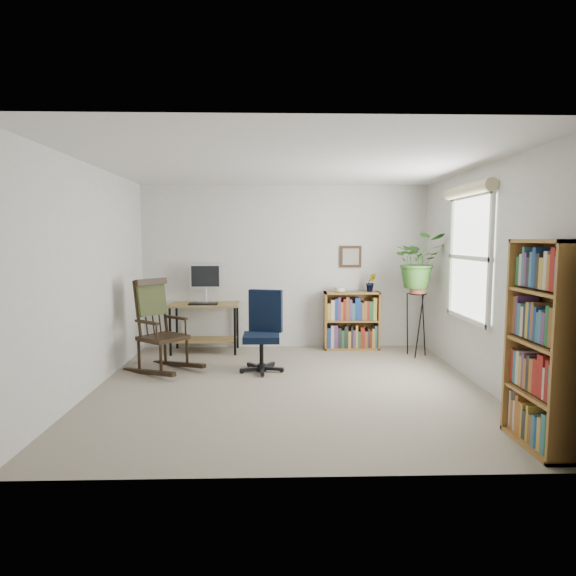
{
  "coord_description": "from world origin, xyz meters",
  "views": [
    {
      "loc": [
        -0.15,
        -5.12,
        1.61
      ],
      "look_at": [
        0.0,
        0.4,
        1.05
      ],
      "focal_mm": 30.0,
      "sensor_mm": 36.0,
      "label": 1
    }
  ],
  "objects_px": {
    "low_bookshelf": "(351,320)",
    "rocking_chair": "(163,325)",
    "office_chair": "(261,331)",
    "desk": "(205,328)",
    "tall_bookshelf": "(546,345)"
  },
  "relations": [
    {
      "from": "low_bookshelf",
      "to": "rocking_chair",
      "type": "bearing_deg",
      "value": -155.4
    },
    {
      "from": "office_chair",
      "to": "desk",
      "type": "bearing_deg",
      "value": 142.52
    },
    {
      "from": "desk",
      "to": "rocking_chair",
      "type": "xyz_separation_m",
      "value": [
        -0.36,
        -1.02,
        0.23
      ]
    },
    {
      "from": "low_bookshelf",
      "to": "tall_bookshelf",
      "type": "bearing_deg",
      "value": -74.32
    },
    {
      "from": "desk",
      "to": "office_chair",
      "type": "relative_size",
      "value": 0.97
    },
    {
      "from": "low_bookshelf",
      "to": "desk",
      "type": "bearing_deg",
      "value": -176.77
    },
    {
      "from": "office_chair",
      "to": "rocking_chair",
      "type": "height_order",
      "value": "rocking_chair"
    },
    {
      "from": "desk",
      "to": "rocking_chair",
      "type": "height_order",
      "value": "rocking_chair"
    },
    {
      "from": "rocking_chair",
      "to": "desk",
      "type": "bearing_deg",
      "value": 19.14
    },
    {
      "from": "desk",
      "to": "tall_bookshelf",
      "type": "bearing_deg",
      "value": -46.65
    },
    {
      "from": "desk",
      "to": "low_bookshelf",
      "type": "xyz_separation_m",
      "value": [
        2.13,
        0.12,
        0.07
      ]
    },
    {
      "from": "tall_bookshelf",
      "to": "rocking_chair",
      "type": "bearing_deg",
      "value": 146.89
    },
    {
      "from": "desk",
      "to": "rocking_chair",
      "type": "bearing_deg",
      "value": -109.43
    },
    {
      "from": "rocking_chair",
      "to": "low_bookshelf",
      "type": "xyz_separation_m",
      "value": [
        2.49,
        1.14,
        -0.15
      ]
    },
    {
      "from": "desk",
      "to": "low_bookshelf",
      "type": "relative_size",
      "value": 1.14
    }
  ]
}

